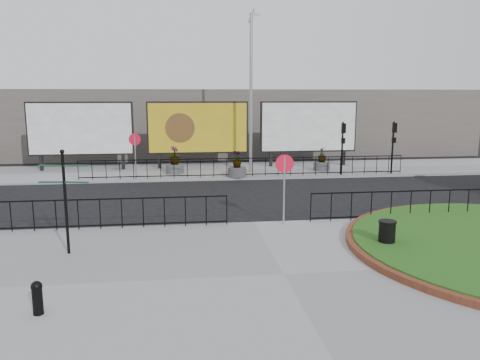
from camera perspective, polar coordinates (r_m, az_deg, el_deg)
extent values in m
plane|color=black|center=(16.86, 1.69, -5.52)|extent=(90.00, 90.00, 0.00)
cube|color=gray|center=(12.18, 5.34, -11.62)|extent=(30.00, 10.00, 0.12)
cube|color=gray|center=(28.50, -1.98, 1.15)|extent=(44.00, 6.00, 0.12)
cylinder|color=gray|center=(25.76, -12.63, 2.75)|extent=(0.07, 0.07, 2.40)
cylinder|color=red|center=(25.66, -12.72, 4.86)|extent=(0.64, 0.03, 0.64)
cylinder|color=white|center=(25.68, -12.71, 4.86)|extent=(0.50, 0.03, 0.50)
cylinder|color=gray|center=(16.34, 5.40, -1.31)|extent=(0.07, 0.07, 2.40)
cylinder|color=red|center=(16.18, 5.45, 1.99)|extent=(0.64, 0.03, 0.64)
cylinder|color=white|center=(16.20, 5.44, 2.00)|extent=(0.50, 0.03, 0.50)
cube|color=black|center=(30.48, -23.05, 1.99)|extent=(0.18, 0.18, 1.00)
cube|color=black|center=(29.52, -14.05, 2.26)|extent=(0.18, 0.18, 1.00)
cube|color=black|center=(29.71, -18.84, 5.95)|extent=(6.20, 0.25, 3.20)
cube|color=white|center=(29.55, -18.91, 5.93)|extent=(6.00, 0.06, 3.00)
cube|color=black|center=(29.33, -9.78, 2.37)|extent=(0.18, 0.18, 1.00)
cube|color=black|center=(29.49, -0.42, 2.56)|extent=(0.18, 0.18, 1.00)
cube|color=black|center=(29.11, -5.15, 6.38)|extent=(6.20, 0.25, 3.20)
cube|color=gold|center=(28.95, -5.14, 6.36)|extent=(6.00, 0.06, 3.00)
cube|color=black|center=(29.83, 3.79, 2.63)|extent=(0.18, 0.18, 1.00)
cube|color=black|center=(31.09, 12.52, 2.72)|extent=(0.18, 0.18, 1.00)
cube|color=black|center=(30.17, 8.34, 6.45)|extent=(6.20, 0.25, 3.20)
cube|color=white|center=(30.02, 8.42, 6.43)|extent=(6.00, 0.06, 3.00)
cylinder|color=gray|center=(27.32, 1.34, 10.36)|extent=(0.18, 0.18, 9.00)
cylinder|color=gray|center=(27.67, 1.38, 19.40)|extent=(0.43, 0.10, 0.77)
cube|color=gray|center=(27.73, 2.14, 19.59)|extent=(0.35, 0.15, 0.12)
cylinder|color=black|center=(27.13, 12.34, 3.78)|extent=(0.10, 0.10, 3.00)
cube|color=black|center=(26.92, 12.52, 6.18)|extent=(0.22, 0.18, 0.55)
cube|color=black|center=(26.97, 12.46, 4.70)|extent=(0.20, 0.16, 0.30)
cylinder|color=black|center=(28.27, 18.10, 3.76)|extent=(0.10, 0.10, 3.00)
cube|color=black|center=(28.06, 18.33, 6.06)|extent=(0.22, 0.18, 0.55)
cube|color=black|center=(28.12, 18.25, 4.64)|extent=(0.20, 0.16, 0.30)
cube|color=#5D5752|center=(38.17, -3.36, 7.15)|extent=(40.00, 10.00, 5.00)
cylinder|color=black|center=(14.09, -20.49, -2.78)|extent=(0.08, 0.08, 2.90)
sphere|color=black|center=(13.84, -20.87, 3.26)|extent=(0.13, 0.13, 0.13)
cube|color=#0E321F|center=(14.05, -22.10, 1.65)|extent=(0.69, 0.27, 0.03)
cube|color=#0E321F|center=(13.79, -19.33, 1.68)|extent=(0.69, 0.17, 0.03)
cube|color=#0E321F|center=(14.09, -22.03, -0.23)|extent=(0.69, 0.20, 0.03)
cube|color=#0E321F|center=(13.81, -19.30, -0.26)|extent=(0.69, 0.27, 0.03)
cylinder|color=black|center=(10.81, -23.44, -13.37)|extent=(0.21, 0.21, 0.59)
sphere|color=black|center=(10.70, -23.56, -11.82)|extent=(0.23, 0.23, 0.23)
cylinder|color=black|center=(14.52, 17.46, -6.49)|extent=(0.48, 0.48, 0.80)
cylinder|color=black|center=(14.40, 17.56, -4.86)|extent=(0.52, 0.52, 0.05)
cylinder|color=#4C4C4F|center=(27.36, -7.95, 1.36)|extent=(1.02, 1.02, 0.53)
imported|color=#205316|center=(27.25, -7.99, 3.00)|extent=(0.82, 0.82, 1.05)
cylinder|color=#4C4C4F|center=(25.95, -0.36, 0.97)|extent=(1.02, 1.02, 0.53)
imported|color=#205316|center=(25.84, -0.36, 2.59)|extent=(0.72, 0.72, 0.95)
cylinder|color=#4C4C4F|center=(28.59, 9.92, 1.67)|extent=(0.98, 0.98, 0.51)
imported|color=#205316|center=(28.50, 9.96, 3.08)|extent=(0.68, 0.68, 0.91)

